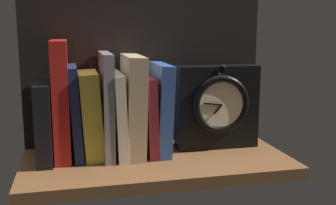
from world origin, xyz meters
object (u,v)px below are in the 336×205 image
at_px(book_cream_twain, 118,114).
at_px(book_maroon_dawkins, 148,114).
at_px(book_red_requiem, 61,100).
at_px(book_tan_shortstories, 133,105).
at_px(book_gray_chess, 106,105).
at_px(book_blue_modern, 160,108).
at_px(book_black_skeptic, 45,121).
at_px(book_yellow_seinlanguage, 91,114).
at_px(book_navy_bierce, 76,112).
at_px(framed_clock, 217,106).

distance_m(book_cream_twain, book_maroon_dawkins, 0.07).
relative_size(book_red_requiem, book_tan_shortstories, 1.16).
relative_size(book_gray_chess, book_blue_modern, 1.13).
xyz_separation_m(book_gray_chess, book_maroon_dawkins, (0.09, 0.00, -0.03)).
xyz_separation_m(book_cream_twain, book_blue_modern, (0.10, 0.00, 0.01)).
xyz_separation_m(book_red_requiem, book_gray_chess, (0.10, 0.00, -0.01)).
bearing_deg(book_gray_chess, book_cream_twain, 0.00).
height_order(book_black_skeptic, book_blue_modern, book_blue_modern).
bearing_deg(book_cream_twain, book_gray_chess, 180.00).
distance_m(book_red_requiem, book_tan_shortstories, 0.16).
height_order(book_red_requiem, book_gray_chess, book_red_requiem).
bearing_deg(book_yellow_seinlanguage, book_maroon_dawkins, 0.00).
distance_m(book_yellow_seinlanguage, book_maroon_dawkins, 0.13).
bearing_deg(book_navy_bierce, book_black_skeptic, 180.00).
bearing_deg(book_maroon_dawkins, book_tan_shortstories, 180.00).
distance_m(book_red_requiem, book_yellow_seinlanguage, 0.07).
bearing_deg(framed_clock, book_navy_bierce, 179.33).
relative_size(book_tan_shortstories, book_blue_modern, 1.10).
relative_size(book_navy_bierce, book_cream_twain, 1.09).
xyz_separation_m(book_cream_twain, book_maroon_dawkins, (0.07, 0.00, -0.00)).
bearing_deg(book_navy_bierce, book_gray_chess, 0.00).
distance_m(book_gray_chess, book_maroon_dawkins, 0.10).
distance_m(book_yellow_seinlanguage, book_cream_twain, 0.06).
bearing_deg(book_blue_modern, framed_clock, -1.59).
bearing_deg(book_red_requiem, book_blue_modern, 0.00).
height_order(book_gray_chess, book_cream_twain, book_gray_chess).
bearing_deg(book_yellow_seinlanguage, book_gray_chess, 0.00).
distance_m(book_red_requiem, framed_clock, 0.36).
height_order(book_red_requiem, book_cream_twain, book_red_requiem).
distance_m(book_red_requiem, book_gray_chess, 0.10).
bearing_deg(book_tan_shortstories, book_blue_modern, 0.00).
bearing_deg(book_yellow_seinlanguage, book_cream_twain, 0.00).
distance_m(book_yellow_seinlanguage, book_blue_modern, 0.16).
bearing_deg(book_maroon_dawkins, book_blue_modern, 0.00).
bearing_deg(framed_clock, book_maroon_dawkins, 178.68).
bearing_deg(book_cream_twain, book_blue_modern, 0.00).
relative_size(book_black_skeptic, book_maroon_dawkins, 0.97).
xyz_separation_m(book_black_skeptic, book_tan_shortstories, (0.19, 0.00, 0.03)).
xyz_separation_m(book_yellow_seinlanguage, framed_clock, (0.30, -0.00, 0.01)).
distance_m(book_black_skeptic, book_yellow_seinlanguage, 0.10).
height_order(book_yellow_seinlanguage, book_blue_modern, book_blue_modern).
bearing_deg(book_blue_modern, book_tan_shortstories, 180.00).
relative_size(book_navy_bierce, book_maroon_dawkins, 1.15).
bearing_deg(book_cream_twain, book_tan_shortstories, 0.00).
xyz_separation_m(book_yellow_seinlanguage, book_gray_chess, (0.03, 0.00, 0.02)).
bearing_deg(book_blue_modern, book_black_skeptic, 180.00).
distance_m(book_gray_chess, book_cream_twain, 0.03).
xyz_separation_m(book_black_skeptic, book_maroon_dawkins, (0.23, 0.00, 0.00)).
bearing_deg(framed_clock, book_cream_twain, 179.06).
relative_size(book_cream_twain, book_tan_shortstories, 0.83).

